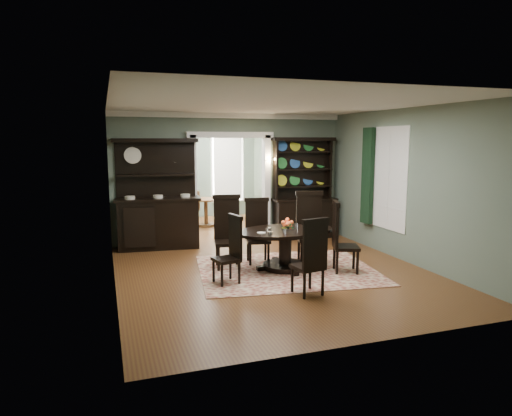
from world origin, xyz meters
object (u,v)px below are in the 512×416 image
at_px(dining_table, 285,242).
at_px(welsh_dresser, 303,202).
at_px(sideboard, 158,210).
at_px(parlor_table, 206,208).

relative_size(dining_table, welsh_dresser, 0.82).
height_order(dining_table, welsh_dresser, welsh_dresser).
distance_m(dining_table, welsh_dresser, 2.92).
height_order(dining_table, sideboard, sideboard).
bearing_deg(dining_table, parlor_table, 89.89).
height_order(welsh_dresser, parlor_table, welsh_dresser).
relative_size(dining_table, sideboard, 0.83).
distance_m(dining_table, parlor_table, 4.67).
height_order(sideboard, welsh_dresser, welsh_dresser).
bearing_deg(sideboard, dining_table, -44.99).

